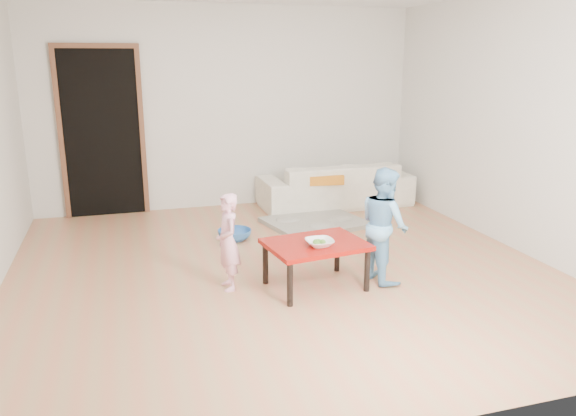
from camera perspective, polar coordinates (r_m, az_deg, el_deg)
name	(u,v)px	position (r m, az deg, el deg)	size (l,w,h in m)	color
floor	(282,268)	(5.39, -0.61, -6.15)	(5.00, 5.00, 0.01)	#C17953
back_wall	(229,108)	(7.48, -6.03, 10.04)	(5.00, 0.02, 2.60)	silver
right_wall	(517,123)	(6.23, 22.28, 7.98)	(0.02, 5.00, 2.60)	silver
doorway	(102,134)	(7.37, -18.35, 7.13)	(1.02, 0.08, 2.11)	brown
sofa	(335,184)	(7.58, 4.82, 2.43)	(2.02, 0.79, 0.59)	white
cushion	(324,178)	(7.24, 3.64, 3.09)	(0.45, 0.40, 0.12)	orange
red_table	(315,265)	(4.90, 2.80, -5.79)	(0.83, 0.62, 0.41)	#8F0E07
bowl	(320,243)	(4.73, 3.23, -3.54)	(0.23, 0.23, 0.06)	white
broccoli	(320,243)	(4.73, 3.23, -3.55)	(0.12, 0.12, 0.06)	#2D5919
child_pink	(228,242)	(4.83, -6.13, -3.45)	(0.31, 0.20, 0.85)	pink
child_blue	(384,224)	(5.05, 9.75, -1.66)	(0.50, 0.39, 1.03)	#67B0F0
basin	(235,235)	(6.21, -5.44, -2.72)	(0.37, 0.37, 0.12)	#2E66AF
blanket	(315,222)	(6.75, 2.79, -1.48)	(1.09, 0.91, 0.05)	#ABA897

